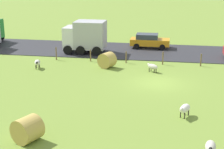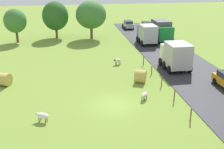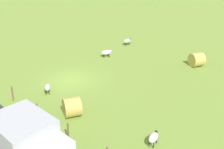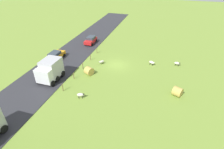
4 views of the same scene
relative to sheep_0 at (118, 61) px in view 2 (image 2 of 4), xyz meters
The scene contains 20 objects.
ground_plane 11.35m from the sheep_0, 102.02° to the right, with size 160.00×160.00×0.00m, color olive.
road_strip 13.91m from the sheep_0, 52.93° to the right, with size 8.00×80.00×0.06m, color #2D2D33.
sheep_0 is the anchor object (origin of this frame).
sheep_1 15.68m from the sheep_0, 123.74° to the right, with size 1.20×0.91×0.80m.
sheep_3 10.55m from the sheep_0, 86.56° to the right, with size 1.02×1.13×0.74m.
hay_bale_0 14.16m from the sheep_0, 160.54° to the right, with size 1.38×1.38×1.23m, color tan.
hay_bale_1 6.43m from the sheep_0, 77.56° to the right, with size 1.41×1.41×1.19m, color tan.
tree_0 15.73m from the sheep_0, 97.64° to the left, with size 5.43×5.43×6.78m.
tree_1 21.15m from the sheep_0, 135.85° to the left, with size 3.78×3.78×5.74m.
tree_2 19.11m from the sheep_0, 116.40° to the left, with size 4.68×4.68×6.61m.
fence_post_0 15.27m from the sheep_0, 77.45° to the right, with size 0.12×0.12×1.21m, color brown.
fence_post_1 11.83m from the sheep_0, 73.71° to the right, with size 0.12×0.12×1.27m, color brown.
fence_post_2 8.48m from the sheep_0, 66.97° to the right, with size 0.12×0.12×1.15m, color brown.
fence_post_3 5.39m from the sheep_0, 52.03° to the right, with size 0.12×0.12×1.17m, color brown.
fence_post_4 3.39m from the sheep_0, 11.90° to the right, with size 0.12×0.12×1.29m, color brown.
truck_0 7.50m from the sheep_0, 23.47° to the right, with size 2.89×4.38×3.42m.
truck_1 11.97m from the sheep_0, 54.87° to the left, with size 2.71×4.37×3.24m.
truck_2 15.17m from the sheep_0, 48.75° to the left, with size 2.88×4.98×3.52m.
car_0 23.99m from the sheep_0, 74.07° to the left, with size 1.98×4.10×1.66m.
car_2 23.90m from the sheep_0, 64.40° to the left, with size 2.13×3.86×1.53m.
Camera 2 is at (-3.85, -21.54, 11.56)m, focal length 42.51 mm.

